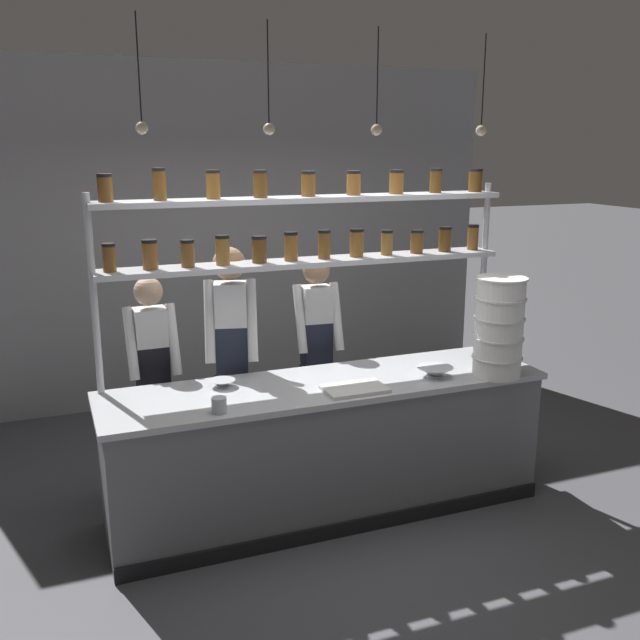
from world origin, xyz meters
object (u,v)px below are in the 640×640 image
Objects in this scene: serving_cup_front at (219,405)px; chef_center at (232,352)px; prep_bowl_near_left at (222,383)px; spice_shelf_unit at (309,238)px; chef_left at (153,372)px; chef_right at (317,346)px; cutting_board at (355,389)px; prep_bowl_center_front at (435,372)px; container_stack at (499,327)px.

chef_center is at bearing 70.54° from serving_cup_front.
spice_shelf_unit is at bearing 13.77° from prep_bowl_near_left.
spice_shelf_unit is 1.32m from serving_cup_front.
chef_right is (1.26, 0.07, 0.04)m from chef_left.
spice_shelf_unit is 1.06m from cutting_board.
chef_center reaches higher than chef_right.
chef_center is 4.43× the size of cutting_board.
chef_center reaches higher than cutting_board.
cutting_board is at bearing -78.97° from spice_shelf_unit.
prep_bowl_center_front reaches higher than cutting_board.
chef_center is at bearing 128.32° from cutting_board.
prep_bowl_center_front is at bearing -13.08° from prep_bowl_near_left.
serving_cup_front reaches higher than prep_bowl_center_front.
container_stack is 3.97× the size of prep_bowl_near_left.
chef_right is at bearing 33.82° from chef_center.
prep_bowl_center_front is 2.63× the size of serving_cup_front.
container_stack is at bearing -46.08° from chef_right.
prep_bowl_near_left is at bearing 165.89° from container_stack.
serving_cup_front is at bearing -176.14° from cutting_board.
prep_bowl_near_left reaches higher than cutting_board.
prep_bowl_center_front reaches higher than prep_bowl_near_left.
container_stack reaches higher than chef_left.
container_stack is 1.94m from serving_cup_front.
serving_cup_front is (-0.79, -0.61, -0.87)m from spice_shelf_unit.
prep_bowl_center_front is at bearing -58.48° from chef_right.
serving_cup_front is (-0.13, -0.44, 0.02)m from prep_bowl_near_left.
prep_bowl_near_left is at bearing 153.41° from cutting_board.
prep_bowl_near_left is 1.82× the size of serving_cup_front.
serving_cup_front is at bearing -128.46° from chef_right.
spice_shelf_unit is at bearing 151.54° from container_stack.
prep_bowl_center_front is at bearing -28.64° from chef_left.
cutting_board is 4.26× the size of serving_cup_front.
container_stack reaches higher than prep_bowl_near_left.
chef_left is 1.05m from serving_cup_front.
chef_left is at bearing 102.74° from serving_cup_front.
prep_bowl_center_front is 1.52m from serving_cup_front.
chef_right is 17.29× the size of serving_cup_front.
serving_cup_front is (-0.89, -0.06, 0.03)m from cutting_board.
chef_right is at bearing 116.56° from prep_bowl_center_front.
spice_shelf_unit reaches higher than prep_bowl_near_left.
chef_left is 0.88× the size of chef_center.
chef_left is at bearing 121.80° from prep_bowl_near_left.
chef_center is 1.41m from prep_bowl_center_front.
spice_shelf_unit is 1.12m from prep_bowl_near_left.
container_stack is (0.89, -1.10, 0.33)m from chef_right.
spice_shelf_unit is at bearing -9.60° from chef_center.
chef_left is 3.91× the size of cutting_board.
chef_center is 0.88m from serving_cup_front.
container_stack reaches higher than prep_bowl_center_front.
prep_bowl_center_front is at bearing 5.68° from cutting_board.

